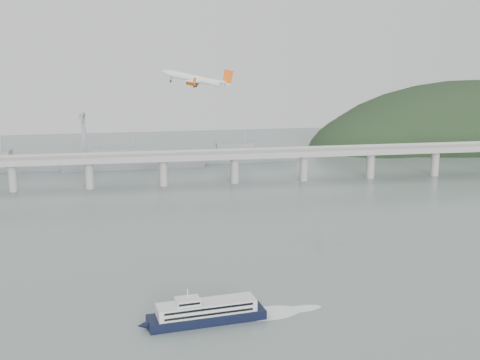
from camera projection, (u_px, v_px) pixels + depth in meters
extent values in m
plane|color=slate|center=(262.00, 298.00, 257.06)|extent=(900.00, 900.00, 0.00)
cube|color=#979794|center=(206.00, 156.00, 444.82)|extent=(800.00, 22.00, 2.20)
cube|color=#979794|center=(208.00, 156.00, 434.28)|extent=(800.00, 0.60, 1.80)
cube|color=#979794|center=(205.00, 150.00, 454.47)|extent=(800.00, 0.60, 1.80)
cylinder|color=#979794|center=(12.00, 177.00, 426.71)|extent=(6.00, 6.00, 21.00)
cylinder|color=#979794|center=(89.00, 175.00, 434.59)|extent=(6.00, 6.00, 21.00)
cylinder|color=#979794|center=(163.00, 172.00, 442.47)|extent=(6.00, 6.00, 21.00)
cylinder|color=#979794|center=(235.00, 170.00, 450.34)|extent=(6.00, 6.00, 21.00)
cylinder|color=#979794|center=(304.00, 167.00, 458.22)|extent=(6.00, 6.00, 21.00)
cylinder|color=#979794|center=(370.00, 165.00, 466.10)|extent=(6.00, 6.00, 21.00)
cylinder|color=#979794|center=(435.00, 163.00, 473.98)|extent=(6.00, 6.00, 21.00)
ellipsoid|color=black|center=(469.00, 161.00, 620.92)|extent=(320.00, 150.00, 156.00)
ellipsoid|color=black|center=(380.00, 160.00, 594.98)|extent=(140.00, 110.00, 96.00)
cube|color=gray|center=(2.00, 165.00, 492.10)|extent=(95.67, 20.15, 8.00)
cylinder|color=gray|center=(1.00, 145.00, 488.49)|extent=(1.60, 1.60, 14.00)
cube|color=gray|center=(134.00, 162.00, 503.05)|extent=(110.55, 21.43, 8.00)
cube|color=gray|center=(119.00, 153.00, 499.51)|extent=(39.01, 16.73, 8.00)
cylinder|color=gray|center=(133.00, 142.00, 499.44)|extent=(1.60, 1.60, 14.00)
cube|color=gray|center=(245.00, 157.00, 526.84)|extent=(85.00, 13.60, 8.00)
cube|color=gray|center=(235.00, 147.00, 523.70)|extent=(29.75, 11.90, 8.00)
cylinder|color=gray|center=(245.00, 137.00, 523.23)|extent=(1.60, 1.60, 14.00)
cube|color=gray|center=(84.00, 137.00, 526.78)|extent=(3.00, 3.00, 40.00)
cube|color=gray|center=(82.00, 116.00, 513.11)|extent=(3.00, 28.00, 3.00)
cube|color=black|center=(207.00, 317.00, 235.73)|extent=(44.41, 16.19, 3.47)
cone|color=black|center=(143.00, 325.00, 229.02)|extent=(4.77, 4.03, 3.47)
cube|color=silver|center=(206.00, 307.00, 234.85)|extent=(37.30, 13.53, 4.34)
cube|color=black|center=(209.00, 309.00, 230.51)|extent=(32.70, 4.60, 0.87)
cube|color=black|center=(209.00, 315.00, 230.98)|extent=(32.70, 4.60, 0.87)
cube|color=black|center=(204.00, 300.00, 238.68)|extent=(32.70, 4.60, 0.87)
cube|color=black|center=(204.00, 305.00, 239.15)|extent=(32.70, 4.60, 0.87)
cube|color=silver|center=(188.00, 301.00, 232.12)|extent=(9.42, 7.19, 2.26)
cube|color=black|center=(190.00, 304.00, 229.25)|extent=(7.76, 1.16, 0.87)
cylinder|color=silver|center=(188.00, 294.00, 231.49)|extent=(0.49, 0.49, 3.47)
ellipsoid|color=white|center=(269.00, 313.00, 243.07)|extent=(26.46, 15.77, 0.17)
ellipsoid|color=white|center=(299.00, 309.00, 246.54)|extent=(19.42, 8.73, 0.17)
cylinder|color=white|center=(195.00, 78.00, 329.32)|extent=(28.00, 12.68, 9.11)
cone|color=white|center=(164.00, 72.00, 330.41)|extent=(5.60, 4.92, 4.38)
cone|color=white|center=(226.00, 84.00, 328.09)|extent=(6.32, 4.84, 4.58)
cube|color=white|center=(196.00, 81.00, 329.44)|extent=(13.94, 34.34, 3.09)
cube|color=white|center=(225.00, 82.00, 328.02)|extent=(6.31, 12.51, 1.50)
cube|color=#E7590F|center=(228.00, 76.00, 327.31)|extent=(5.69, 1.59, 7.32)
cylinder|color=#E7590F|center=(195.00, 83.00, 335.24)|extent=(5.11, 3.67, 3.12)
cylinder|color=black|center=(191.00, 82.00, 335.38)|extent=(1.42, 2.40, 2.35)
cube|color=white|center=(195.00, 81.00, 335.05)|extent=(2.69, 0.93, 1.69)
cylinder|color=#E7590F|center=(191.00, 83.00, 324.39)|extent=(5.11, 3.67, 3.12)
cylinder|color=black|center=(187.00, 82.00, 324.54)|extent=(1.42, 2.40, 2.35)
cube|color=white|center=(191.00, 81.00, 324.20)|extent=(2.69, 0.93, 1.69)
cylinder|color=black|center=(196.00, 84.00, 332.35)|extent=(0.93, 0.46, 2.46)
cylinder|color=black|center=(196.00, 86.00, 332.57)|extent=(1.38, 0.69, 1.32)
cylinder|color=black|center=(195.00, 84.00, 327.23)|extent=(0.93, 0.46, 2.46)
cylinder|color=black|center=(194.00, 87.00, 327.44)|extent=(1.38, 0.69, 1.32)
cylinder|color=black|center=(171.00, 79.00, 330.68)|extent=(0.93, 0.46, 2.46)
cylinder|color=black|center=(171.00, 81.00, 330.89)|extent=(1.38, 0.69, 1.32)
cube|color=#E7590F|center=(206.00, 79.00, 345.84)|extent=(2.06, 0.64, 2.69)
cube|color=#E7590F|center=(195.00, 80.00, 312.31)|extent=(2.06, 0.64, 2.69)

